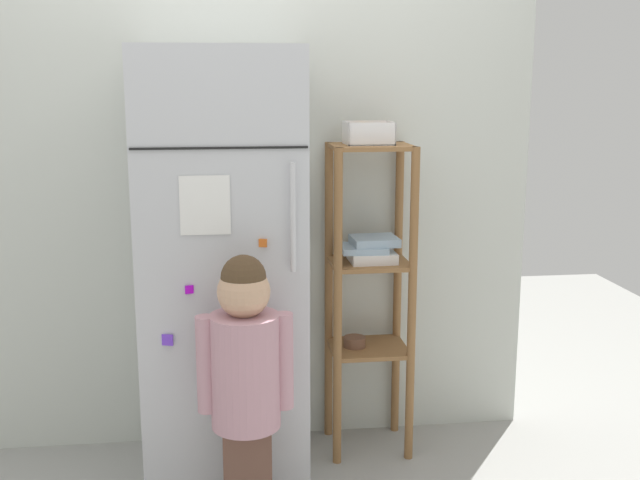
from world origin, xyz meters
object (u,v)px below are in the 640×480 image
object	(u,v)px
refrigerator	(223,271)
fruit_bin	(368,135)
pantry_shelf_unit	(369,276)
child_standing	(245,370)

from	to	relation	value
refrigerator	fruit_bin	distance (m)	0.82
pantry_shelf_unit	fruit_bin	bearing A→B (deg)	140.48
pantry_shelf_unit	refrigerator	bearing A→B (deg)	-165.99
child_standing	pantry_shelf_unit	world-z (taller)	pantry_shelf_unit
pantry_shelf_unit	fruit_bin	xyz separation A→B (m)	(-0.01, 0.01, 0.60)
child_standing	fruit_bin	xyz separation A→B (m)	(0.54, 0.63, 0.76)
refrigerator	child_standing	xyz separation A→B (m)	(0.07, -0.47, -0.24)
child_standing	pantry_shelf_unit	distance (m)	0.84
fruit_bin	pantry_shelf_unit	bearing A→B (deg)	-39.52
refrigerator	pantry_shelf_unit	bearing A→B (deg)	14.01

